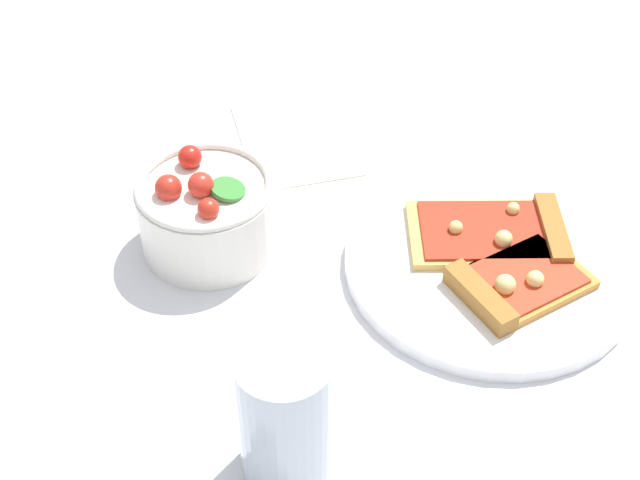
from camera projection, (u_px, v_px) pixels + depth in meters
name	position (u px, v px, depth m)	size (l,w,h in m)	color
ground_plane	(479.00, 269.00, 0.81)	(2.40, 2.40, 0.00)	silver
plate	(488.00, 260.00, 0.81)	(0.27, 0.27, 0.01)	white
pizza_slice_near	(512.00, 284.00, 0.77)	(0.13, 0.11, 0.03)	gold
pizza_slice_far	(498.00, 232.00, 0.82)	(0.16, 0.12, 0.02)	#E5B256
salad_bowl	(207.00, 212.00, 0.81)	(0.13, 0.13, 0.09)	white
soda_glass	(286.00, 419.00, 0.62)	(0.07, 0.07, 0.12)	silver
paper_napkin	(295.00, 139.00, 0.96)	(0.12, 0.16, 0.00)	silver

